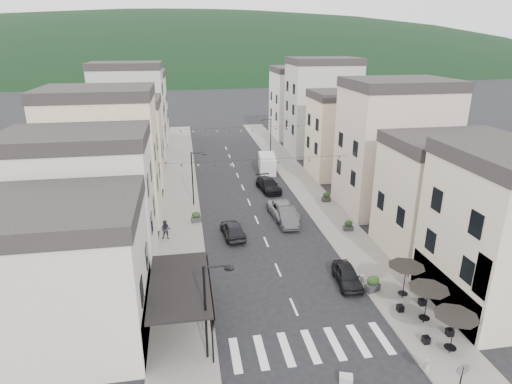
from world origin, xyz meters
TOP-DOWN VIEW (x-y plane):
  - ground at (0.00, 0.00)m, footprint 700.00×700.00m
  - sidewalk_left at (-7.50, 32.00)m, footprint 4.00×76.00m
  - sidewalk_right at (7.50, 32.00)m, footprint 4.00×76.00m
  - hill_backdrop at (0.00, 300.00)m, footprint 640.00×360.00m
  - boutique_building at (-15.50, 5.00)m, footprint 12.00×8.00m
  - boutique_awning at (-7.25, 5.00)m, footprint 3.77×7.50m
  - buildings_row_left at (-14.50, 37.75)m, footprint 10.20×54.16m
  - buildings_row_right at (14.50, 36.59)m, footprint 10.20×54.16m
  - cafe_terrace at (7.70, 2.80)m, footprint 2.50×8.10m
  - streetlamp_left_near at (-5.82, 2.00)m, footprint 1.70×0.56m
  - streetlamp_left_far at (-5.82, 26.00)m, footprint 1.70×0.56m
  - streetlamp_right_far at (5.82, 44.00)m, footprint 1.70×0.56m
  - traffic_sign at (5.80, -3.50)m, footprint 0.70×0.07m
  - bollards at (0.00, 5.50)m, footprint 11.66×10.26m
  - bunting_near at (0.00, 22.00)m, footprint 19.00×0.28m
  - bunting_far at (0.00, 38.00)m, footprint 19.00×0.28m
  - parked_car_a at (4.60, 8.18)m, footprint 1.95×4.13m
  - parked_car_b at (2.80, 19.59)m, footprint 1.96×4.84m
  - parked_car_c at (2.80, 21.40)m, footprint 2.77×5.29m
  - parked_car_d at (2.87, 29.33)m, footprint 2.70×5.28m
  - parked_car_e at (-2.80, 17.52)m, footprint 2.19×4.57m
  - delivery_van at (4.19, 37.10)m, footprint 2.68×5.43m
  - pedestrian_a at (-6.76, 9.05)m, footprint 0.72×0.52m
  - pedestrian_b at (-8.82, 17.86)m, footprint 0.99×0.83m
  - concrete_block_c at (1.05, -1.00)m, footprint 0.82×0.70m
  - planter_la at (-6.00, 6.79)m, footprint 1.15×0.82m
  - planter_lb at (-6.00, 21.24)m, footprint 1.02×0.67m
  - planter_ra at (6.00, 6.81)m, footprint 1.21×0.93m
  - planter_rb at (8.05, 16.85)m, footprint 0.95×0.57m
  - planter_rc at (8.44, 24.50)m, footprint 0.97×0.56m

SIDE VIEW (x-z plane):
  - ground at x=0.00m, z-range 0.00..0.00m
  - hill_backdrop at x=0.00m, z-range -35.00..35.00m
  - sidewalk_left at x=-7.50m, z-range 0.00..0.12m
  - sidewalk_right at x=7.50m, z-range 0.00..0.12m
  - concrete_block_c at x=1.05m, z-range 0.00..0.40m
  - bollards at x=0.00m, z-range 0.12..0.72m
  - planter_rb at x=8.05m, z-range 0.11..1.13m
  - planter_lb at x=-6.00m, z-range 0.10..1.17m
  - planter_rc at x=8.44m, z-range 0.10..1.17m
  - parked_car_a at x=4.60m, z-range 0.00..1.37m
  - planter_la at x=-6.00m, z-range 0.10..1.27m
  - planter_ra at x=6.00m, z-range 0.10..1.30m
  - parked_car_c at x=2.80m, z-range 0.00..1.42m
  - parked_car_d at x=2.87m, z-range 0.00..1.47m
  - parked_car_e at x=-2.80m, z-range 0.00..1.50m
  - parked_car_b at x=2.80m, z-range 0.00..1.56m
  - pedestrian_b at x=-8.82m, z-range 0.12..1.93m
  - pedestrian_a at x=-6.76m, z-range 0.12..1.96m
  - delivery_van at x=4.19m, z-range -0.02..2.48m
  - traffic_sign at x=5.80m, z-range 0.58..3.28m
  - cafe_terrace at x=7.70m, z-range 1.09..3.62m
  - boutique_awning at x=-7.25m, z-range 1.48..4.75m
  - streetlamp_left_near at x=-5.82m, z-range 0.70..6.70m
  - streetlamp_left_far at x=-5.82m, z-range 0.70..6.70m
  - streetlamp_right_far at x=5.82m, z-range 0.70..6.70m
  - boutique_building at x=-15.50m, z-range 0.00..8.00m
  - bunting_near at x=0.00m, z-range 5.34..5.96m
  - bunting_far at x=0.00m, z-range 5.34..5.96m
  - buildings_row_left at x=-14.50m, z-range -0.88..13.12m
  - buildings_row_right at x=14.50m, z-range -0.93..13.57m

